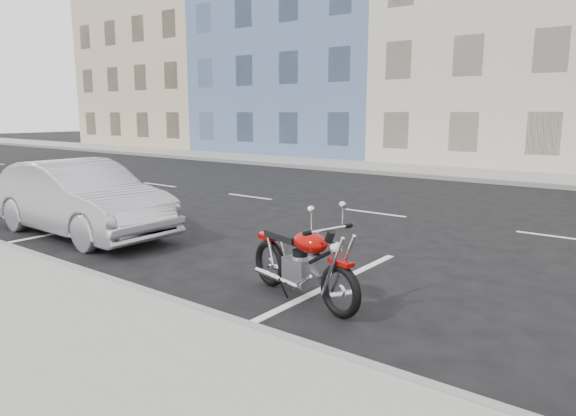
% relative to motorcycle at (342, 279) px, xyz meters
% --- Properties ---
extents(ground, '(120.00, 120.00, 0.00)m').
position_rel_motorcycle_xyz_m(ground, '(-0.73, 5.95, -0.47)').
color(ground, black).
rests_on(ground, ground).
extents(sidewalk_far, '(80.00, 3.40, 0.15)m').
position_rel_motorcycle_xyz_m(sidewalk_far, '(-5.73, 14.65, -0.40)').
color(sidewalk_far, gray).
rests_on(sidewalk_far, ground).
extents(curb_near, '(80.00, 0.12, 0.16)m').
position_rel_motorcycle_xyz_m(curb_near, '(-5.73, -1.05, -0.39)').
color(curb_near, gray).
rests_on(curb_near, ground).
extents(curb_far, '(80.00, 0.12, 0.16)m').
position_rel_motorcycle_xyz_m(curb_far, '(-5.73, 12.95, -0.39)').
color(curb_far, gray).
rests_on(curb_far, ground).
extents(bldg_far_west, '(12.00, 12.00, 12.00)m').
position_rel_motorcycle_xyz_m(bldg_far_west, '(-26.73, 22.25, 5.53)').
color(bldg_far_west, '#C1A88C').
rests_on(bldg_far_west, ground).
extents(bldg_blue, '(12.00, 12.00, 13.00)m').
position_rel_motorcycle_xyz_m(bldg_blue, '(-14.73, 22.25, 6.03)').
color(bldg_blue, slate).
rests_on(bldg_blue, ground).
extents(bldg_cream, '(12.00, 12.00, 11.50)m').
position_rel_motorcycle_xyz_m(bldg_cream, '(-2.73, 22.25, 5.28)').
color(bldg_cream, beige).
rests_on(bldg_cream, ground).
extents(motorcycle, '(2.01, 0.85, 1.03)m').
position_rel_motorcycle_xyz_m(motorcycle, '(0.00, 0.00, 0.00)').
color(motorcycle, black).
rests_on(motorcycle, ground).
extents(sedan_silver, '(4.40, 1.57, 1.45)m').
position_rel_motorcycle_xyz_m(sedan_silver, '(-6.25, 0.48, 0.25)').
color(sedan_silver, '#A4A5AB').
rests_on(sedan_silver, ground).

